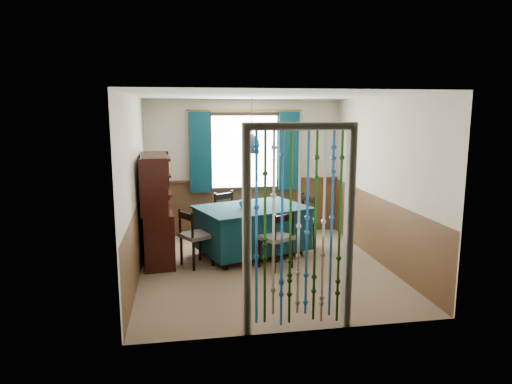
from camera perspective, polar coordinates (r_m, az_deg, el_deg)
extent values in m
plane|color=brown|center=(6.84, 0.98, -9.45)|extent=(4.00, 4.00, 0.00)
plane|color=silver|center=(6.45, 1.05, 11.98)|extent=(4.00, 4.00, 0.00)
plane|color=#BAB098|center=(8.48, -1.47, 3.07)|extent=(3.60, 0.00, 3.60)
plane|color=#BAB098|center=(4.61, 5.58, -2.96)|extent=(3.60, 0.00, 3.60)
plane|color=#BAB098|center=(6.45, -14.91, 0.49)|extent=(0.00, 4.00, 4.00)
plane|color=#BAB098|center=(7.08, 15.48, 1.30)|extent=(0.00, 4.00, 4.00)
plane|color=#4C321C|center=(8.59, -1.44, -1.91)|extent=(3.60, 0.00, 3.60)
plane|color=#4C321C|center=(4.85, 5.38, -11.58)|extent=(3.60, 0.00, 3.60)
plane|color=#4C321C|center=(6.61, -14.49, -5.93)|extent=(0.00, 4.00, 4.00)
plane|color=#4C321C|center=(7.22, 15.10, -4.59)|extent=(0.00, 4.00, 4.00)
cube|color=black|center=(8.40, -1.44, 5.06)|extent=(1.32, 0.12, 1.42)
cube|color=#0A2C36|center=(7.28, -0.51, -4.58)|extent=(1.86, 1.55, 0.65)
cube|color=#0A2C36|center=(7.21, -0.52, -1.98)|extent=(1.94, 1.63, 0.03)
cylinder|color=black|center=(6.76, -3.85, -9.09)|extent=(0.07, 0.07, 0.14)
cylinder|color=black|center=(7.39, 5.61, -7.42)|extent=(0.07, 0.07, 0.14)
cylinder|color=black|center=(7.47, -6.56, -7.24)|extent=(0.07, 0.07, 0.14)
cylinder|color=black|center=(8.05, 2.27, -5.91)|extent=(0.07, 0.07, 0.14)
cylinder|color=black|center=(6.56, 2.31, -8.30)|extent=(0.04, 0.04, 0.44)
cylinder|color=black|center=(6.79, 4.49, -7.68)|extent=(0.04, 0.04, 0.44)
cylinder|color=black|center=(6.80, 0.44, -7.64)|extent=(0.04, 0.04, 0.44)
cylinder|color=black|center=(7.02, 2.61, -7.07)|extent=(0.04, 0.04, 0.44)
cube|color=#5B5549|center=(6.72, 2.48, -5.66)|extent=(0.57, 0.57, 0.06)
cube|color=black|center=(6.51, 3.53, -3.26)|extent=(0.34, 0.22, 0.10)
cylinder|color=black|center=(6.43, 2.39, -4.67)|extent=(0.04, 0.04, 0.43)
cylinder|color=black|center=(6.66, 4.60, -4.17)|extent=(0.04, 0.04, 0.43)
cylinder|color=black|center=(8.19, -2.94, -4.47)|extent=(0.04, 0.04, 0.46)
cylinder|color=black|center=(7.98, -5.02, -4.90)|extent=(0.04, 0.04, 0.46)
cylinder|color=black|center=(7.93, -1.39, -4.96)|extent=(0.04, 0.04, 0.46)
cylinder|color=black|center=(7.71, -3.51, -5.41)|extent=(0.04, 0.04, 0.46)
cube|color=#5B5549|center=(7.89, -3.23, -3.11)|extent=(0.60, 0.60, 0.06)
cube|color=black|center=(7.96, -4.06, -0.53)|extent=(0.35, 0.23, 0.10)
cylinder|color=black|center=(8.10, -3.01, -1.37)|extent=(0.04, 0.04, 0.45)
cylinder|color=black|center=(7.88, -5.11, -1.71)|extent=(0.04, 0.04, 0.45)
cylinder|color=black|center=(7.00, -9.31, -7.24)|extent=(0.04, 0.04, 0.44)
cylinder|color=black|center=(6.71, -7.79, -7.95)|extent=(0.04, 0.04, 0.44)
cylinder|color=black|center=(7.16, -7.03, -6.78)|extent=(0.04, 0.04, 0.44)
cylinder|color=black|center=(6.88, -5.46, -7.45)|extent=(0.04, 0.04, 0.44)
cube|color=#5B5549|center=(6.87, -7.45, -5.38)|extent=(0.57, 0.57, 0.06)
cube|color=black|center=(6.70, -8.76, -2.97)|extent=(0.22, 0.34, 0.10)
cylinder|color=black|center=(6.88, -9.48, -3.82)|extent=(0.04, 0.04, 0.43)
cylinder|color=black|center=(6.59, -7.95, -4.39)|extent=(0.04, 0.04, 0.43)
cylinder|color=black|center=(7.71, 7.26, -5.46)|extent=(0.04, 0.04, 0.46)
cylinder|color=black|center=(8.00, 5.73, -4.85)|extent=(0.04, 0.04, 0.46)
cylinder|color=black|center=(7.52, 5.07, -5.82)|extent=(0.04, 0.04, 0.46)
cylinder|color=black|center=(7.82, 3.59, -5.18)|extent=(0.04, 0.04, 0.46)
cube|color=#5B5549|center=(7.70, 5.44, -3.45)|extent=(0.55, 0.56, 0.06)
cube|color=black|center=(7.73, 6.63, -0.86)|extent=(0.16, 0.38, 0.10)
cylinder|color=black|center=(7.61, 7.39, -2.15)|extent=(0.04, 0.04, 0.45)
cylinder|color=black|center=(7.91, 5.85, -1.66)|extent=(0.04, 0.04, 0.45)
cube|color=black|center=(7.23, -12.20, -5.18)|extent=(0.55, 1.29, 0.82)
cube|color=black|center=(6.48, -12.70, 0.44)|extent=(0.39, 0.08, 0.82)
cube|color=black|center=(7.66, -12.24, 1.92)|extent=(0.39, 0.08, 0.82)
cube|color=black|center=(7.02, -12.57, 4.39)|extent=(0.50, 1.28, 0.04)
cube|color=black|center=(7.08, -14.04, 1.19)|extent=(0.14, 1.23, 0.82)
cube|color=black|center=(7.08, -12.17, 0.29)|extent=(0.44, 1.20, 0.02)
cube|color=black|center=(7.04, -12.25, 2.45)|extent=(0.44, 1.20, 0.02)
cylinder|color=olive|center=(7.05, -0.54, 8.89)|extent=(0.01, 0.01, 0.72)
ellipsoid|color=navy|center=(7.07, -0.53, 5.97)|extent=(0.24, 0.24, 0.29)
cylinder|color=olive|center=(7.06, -0.53, 7.14)|extent=(0.07, 0.07, 0.03)
imported|color=navy|center=(7.11, -1.38, -1.27)|extent=(0.21, 0.21, 0.18)
imported|color=beige|center=(6.75, -12.13, 0.12)|extent=(0.20, 0.20, 0.05)
imported|color=beige|center=(7.41, -11.86, -0.90)|extent=(0.20, 0.20, 0.16)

